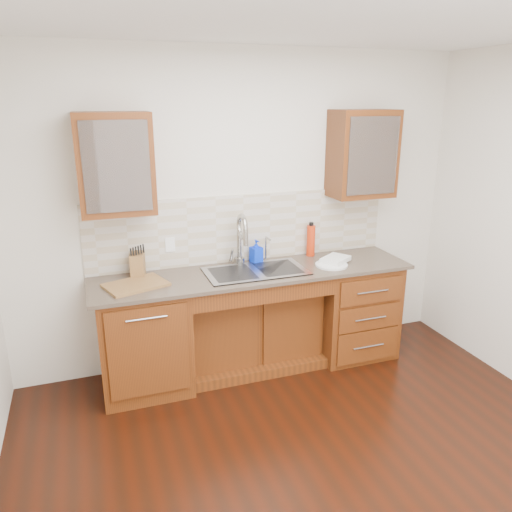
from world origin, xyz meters
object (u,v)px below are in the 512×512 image
object	(u,v)px
cutting_board	(136,285)
knife_block	(138,265)
soap_bottle	(256,251)
plate	(331,265)
water_bottle	(311,241)

from	to	relation	value
cutting_board	knife_block	bearing A→B (deg)	78.08
soap_bottle	cutting_board	size ratio (longest dim) A/B	0.45
plate	knife_block	world-z (taller)	knife_block
water_bottle	knife_block	bearing A→B (deg)	-178.47
soap_bottle	cutting_board	xyz separation A→B (m)	(-1.07, -0.24, -0.09)
plate	knife_block	bearing A→B (deg)	169.89
soap_bottle	water_bottle	distance (m)	0.54
soap_bottle	water_bottle	world-z (taller)	water_bottle
plate	cutting_board	distance (m)	1.65
knife_block	cutting_board	world-z (taller)	knife_block
soap_bottle	water_bottle	size ratio (longest dim) A/B	0.72
soap_bottle	water_bottle	bearing A→B (deg)	-11.80
knife_block	cutting_board	size ratio (longest dim) A/B	0.43
soap_bottle	cutting_board	distance (m)	1.10
soap_bottle	plate	distance (m)	0.66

